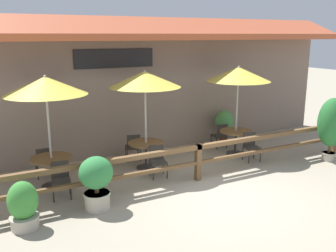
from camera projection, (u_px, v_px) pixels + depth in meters
The scene contains 19 objects.
ground_plane at pixel (221, 195), 8.84m from camera, with size 60.00×60.00×0.00m, color #9E937F.
building_facade at pixel (148, 84), 11.85m from camera, with size 14.28×1.49×4.23m.
patio_railing at pixel (198, 155), 9.58m from camera, with size 10.40×0.14×0.95m.
patio_umbrella_near at pixel (46, 86), 8.74m from camera, with size 1.95×1.95×2.77m.
dining_table_near at pixel (52, 163), 9.20m from camera, with size 1.01×1.01×0.76m.
chair_near_streetside at pixel (61, 178), 8.64m from camera, with size 0.48×0.48×0.83m.
chair_near_wallside at pixel (44, 161), 9.82m from camera, with size 0.44×0.44×0.83m.
patio_umbrella_middle at pixel (145, 79), 10.04m from camera, with size 1.95×1.95×2.77m.
dining_table_middle at pixel (146, 147), 10.50m from camera, with size 1.01×1.01×0.76m.
chair_middle_streetside at pixel (158, 160), 9.90m from camera, with size 0.49×0.49×0.83m.
chair_middle_wallside at pixel (133, 146), 11.13m from camera, with size 0.50×0.50×0.83m.
patio_umbrella_far at pixel (238, 74), 11.32m from camera, with size 1.95×1.95×2.77m.
dining_table_far at pixel (236, 135), 11.77m from camera, with size 1.01×1.01×0.76m.
chair_far_streetside at pixel (251, 145), 11.18m from camera, with size 0.49×0.49×0.83m.
chair_far_wallside at pixel (220, 135), 12.39m from camera, with size 0.46×0.46×0.83m.
potted_plant_entrance_palm at pixel (332, 124), 11.00m from camera, with size 0.86×0.78×1.90m.
potted_plant_small_flowering at pixel (23, 206), 7.20m from camera, with size 0.58×0.57×0.97m.
potted_plant_tall_tropical at pixel (96, 180), 7.96m from camera, with size 0.73×0.66×1.19m.
potted_plant_corner_fern at pixel (224, 123), 12.91m from camera, with size 0.66×0.60×1.16m.
Camera 1 is at (-4.94, -6.67, 3.68)m, focal length 40.00 mm.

